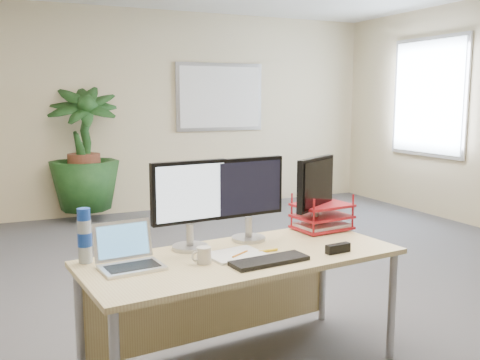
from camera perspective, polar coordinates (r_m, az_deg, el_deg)
name	(u,v)px	position (r m, az deg, el deg)	size (l,w,h in m)	color
floor	(279,321)	(3.88, 4.13, -14.74)	(8.00, 8.00, 0.00)	#46464B
back_wall	(136,112)	(7.32, -11.04, 7.11)	(7.00, 0.04, 2.70)	beige
whiteboard	(220,97)	(7.65, -2.16, 8.83)	(1.30, 0.04, 0.95)	#A9A9AE
window	(428,97)	(7.49, 19.44, 8.34)	(0.04, 1.30, 1.55)	#A9A9AE
desk	(234,274)	(3.12, -0.60, -10.02)	(1.84, 0.92, 0.68)	#D0B57B
floor_plant	(84,162)	(6.93, -16.29, 1.85)	(0.84, 0.84, 1.50)	#163C17
monitor_left	(190,199)	(3.06, -5.40, -2.03)	(0.46, 0.21, 0.51)	#A5A5AA
monitor_right	(249,193)	(3.23, 0.94, -1.43)	(0.46, 0.21, 0.51)	#A5A5AA
monitor_dark	(316,189)	(3.49, 8.08, -0.97)	(0.39, 0.26, 0.49)	#A5A5AA
laptop	(128,255)	(2.85, -11.87, -7.87)	(0.33, 0.30, 0.22)	silver
keyboard	(269,261)	(2.86, 3.16, -8.59)	(0.43, 0.14, 0.02)	black
coffee_mug	(203,255)	(2.85, -3.92, -8.00)	(0.11, 0.08, 0.09)	silver
spiral_notebook	(235,255)	(2.98, -0.51, -7.98)	(0.30, 0.23, 0.01)	silver
orange_pen	(240,254)	(2.96, 0.00, -7.89)	(0.01, 0.01, 0.14)	orange
yellow_highlighter	(268,251)	(3.05, 3.01, -7.53)	(0.02, 0.02, 0.12)	yellow
water_bottle	(85,237)	(2.95, -16.24, -5.84)	(0.08, 0.08, 0.29)	#AAB9C8
letter_tray	(322,218)	(3.57, 8.73, -4.08)	(0.38, 0.30, 0.17)	#A6141D
stapler	(338,248)	(3.08, 10.40, -7.18)	(0.15, 0.04, 0.05)	black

